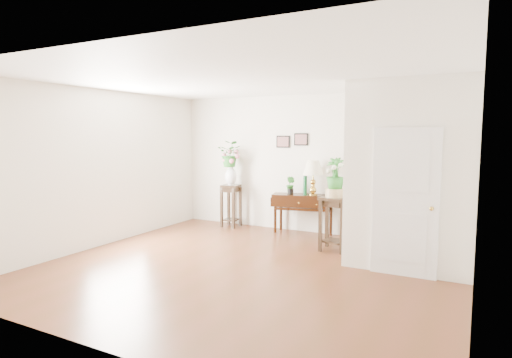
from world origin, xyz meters
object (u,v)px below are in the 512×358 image
Objects in this scene: plant_stand_b at (334,224)px; console_table at (303,214)px; table_lamp at (313,178)px; plant_stand_a at (231,206)px.

console_table is at bearing 136.53° from plant_stand_b.
table_lamp reaches higher than plant_stand_b.
table_lamp reaches higher than console_table.
console_table is 0.78m from table_lamp.
plant_stand_b reaches higher than plant_stand_a.
plant_stand_a is at bearing 162.45° from plant_stand_b.
plant_stand_a is at bearing 168.92° from console_table.
console_table is at bearing 180.00° from table_lamp.
console_table is 1.30× the size of plant_stand_b.
table_lamp is 0.75× the size of plant_stand_b.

